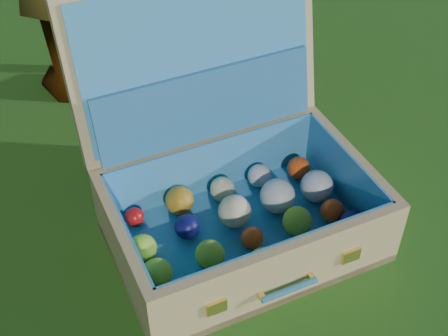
{
  "coord_description": "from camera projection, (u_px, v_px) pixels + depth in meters",
  "views": [
    {
      "loc": [
        -0.48,
        -0.9,
        1.27
      ],
      "look_at": [
        0.19,
        0.08,
        0.2
      ],
      "focal_mm": 50.0,
      "sensor_mm": 36.0,
      "label": 1
    }
  ],
  "objects": [
    {
      "name": "suitcase",
      "position": [
        229.0,
        171.0,
        1.62
      ],
      "size": [
        0.76,
        0.69,
        0.64
      ],
      "rotation": [
        0.0,
        0.0,
        -0.16
      ],
      "color": "tan",
      "rests_on": "ground"
    },
    {
      "name": "ground",
      "position": [
        181.0,
        269.0,
        1.6
      ],
      "size": [
        60.0,
        60.0,
        0.0
      ],
      "primitive_type": "plane",
      "color": "#215114",
      "rests_on": "ground"
    }
  ]
}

